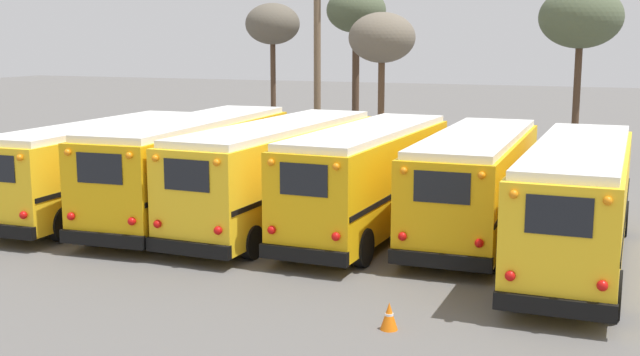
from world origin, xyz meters
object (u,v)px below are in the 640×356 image
school_bus_2 (279,170)px  school_bus_4 (475,181)px  school_bus_5 (577,200)px  bare_tree_1 (581,18)px  school_bus_0 (102,165)px  utility_pole (317,59)px  school_bus_1 (193,164)px  bare_tree_2 (356,13)px  bare_tree_0 (273,25)px  traffic_cone (389,316)px  school_bus_3 (368,177)px  bare_tree_3 (382,39)px

school_bus_2 → school_bus_4: 6.09m
school_bus_2 → school_bus_5: bearing=-8.9°
school_bus_2 → bare_tree_1: 19.62m
school_bus_0 → utility_pole: bearing=80.0°
school_bus_4 → bare_tree_1: (1.55, 16.64, 5.06)m
school_bus_1 → bare_tree_2: size_ratio=1.24×
school_bus_4 → school_bus_5: 3.71m
school_bus_5 → bare_tree_2: bare_tree_2 is taller
bare_tree_0 → traffic_cone: bare_tree_0 is taller
utility_pole → bare_tree_0: utility_pole is taller
school_bus_1 → bare_tree_2: 24.01m
school_bus_2 → school_bus_5: (9.06, -1.41, 0.01)m
school_bus_0 → utility_pole: (2.34, 13.30, 3.18)m
school_bus_4 → traffic_cone: size_ratio=16.95×
school_bus_1 → bare_tree_0: (-6.60, 20.30, 4.79)m
school_bus_3 → bare_tree_1: size_ratio=1.16×
school_bus_1 → bare_tree_1: bare_tree_1 is taller
school_bus_4 → bare_tree_0: (-15.66, 19.48, 4.88)m
school_bus_5 → traffic_cone: (-3.10, -6.24, -1.45)m
school_bus_5 → bare_tree_3: 24.55m
bare_tree_2 → school_bus_2: bearing=-76.6°
school_bus_1 → bare_tree_3: bare_tree_3 is taller
bare_tree_0 → bare_tree_3: 6.86m
school_bus_1 → utility_pole: (-0.68, 12.54, 3.08)m
school_bus_5 → bare_tree_1: size_ratio=1.28×
school_bus_3 → school_bus_4: size_ratio=0.99×
bare_tree_2 → bare_tree_3: (2.70, -3.47, -1.50)m
school_bus_3 → bare_tree_0: size_ratio=1.23×
school_bus_2 → school_bus_1: bearing=-178.5°
bare_tree_3 → bare_tree_1: bearing=-12.4°
school_bus_2 → school_bus_3: bearing=-2.9°
school_bus_1 → school_bus_5: bearing=-6.3°
school_bus_3 → bare_tree_3: bearing=106.4°
school_bus_1 → bare_tree_0: 21.88m
school_bus_4 → school_bus_2: bearing=-173.0°
bare_tree_0 → school_bus_4: bearing=-51.2°
school_bus_0 → school_bus_1: bearing=14.2°
school_bus_3 → school_bus_5: school_bus_3 is taller
school_bus_5 → bare_tree_3: size_ratio=1.46×
school_bus_5 → bare_tree_0: bearing=130.8°
bare_tree_2 → traffic_cone: size_ratio=15.26×
school_bus_5 → traffic_cone: size_ratio=18.33×
school_bus_5 → bare_tree_2: 29.10m
bare_tree_1 → traffic_cone: (-1.63, -25.04, -6.45)m
school_bus_1 → traffic_cone: school_bus_1 is taller
school_bus_3 → bare_tree_2: bearing=110.1°
bare_tree_3 → traffic_cone: bare_tree_3 is taller
school_bus_2 → utility_pole: utility_pole is taller
bare_tree_2 → school_bus_3: bearing=-69.9°
school_bus_4 → traffic_cone: (-0.08, -8.40, -1.39)m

